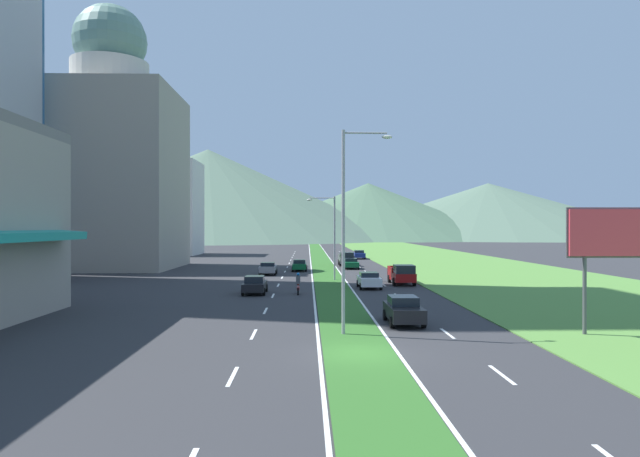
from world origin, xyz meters
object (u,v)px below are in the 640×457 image
(car_0, at_px, (351,263))
(car_4, at_px, (268,268))
(pickup_truck_0, at_px, (346,259))
(street_lamp_mid, at_px, (331,232))
(car_6, at_px, (404,310))
(billboard_roadside, at_px, (623,238))
(street_lamp_near, at_px, (348,219))
(car_1, at_px, (299,265))
(motorcycle_rider, at_px, (298,285))
(car_3, at_px, (359,254))
(car_5, at_px, (369,280))
(car_2, at_px, (255,285))
(pickup_truck_1, at_px, (402,274))

(car_0, height_order, car_4, car_4)
(car_0, distance_m, pickup_truck_0, 5.96)
(street_lamp_mid, distance_m, car_6, 27.09)
(street_lamp_mid, xyz_separation_m, billboard_roadside, (13.86, -30.25, -0.08))
(street_lamp_near, distance_m, street_lamp_mid, 29.86)
(car_0, height_order, car_1, car_1)
(motorcycle_rider, bearing_deg, billboard_roadside, -136.78)
(street_lamp_mid, bearing_deg, billboard_roadside, -65.38)
(car_1, height_order, car_3, car_3)
(car_1, xyz_separation_m, car_5, (6.70, -20.51, 0.01))
(car_3, relative_size, pickup_truck_0, 0.85)
(car_4, bearing_deg, car_6, -163.17)
(billboard_roadside, distance_m, car_0, 48.10)
(billboard_roadside, xyz_separation_m, car_4, (-21.04, 37.49, -4.29))
(street_lamp_near, bearing_deg, car_0, 85.34)
(billboard_roadside, bearing_deg, car_4, 119.31)
(car_5, distance_m, pickup_truck_0, 30.01)
(street_lamp_mid, height_order, motorcycle_rider, street_lamp_mid)
(car_2, bearing_deg, car_3, -14.81)
(pickup_truck_0, bearing_deg, car_4, -34.19)
(street_lamp_mid, xyz_separation_m, motorcycle_rider, (-3.30, -11.98, -4.38))
(car_1, bearing_deg, motorcycle_rider, -179.45)
(car_6, distance_m, pickup_truck_0, 49.01)
(pickup_truck_1, bearing_deg, street_lamp_mid, -123.29)
(billboard_roadside, relative_size, car_0, 1.49)
(car_2, xyz_separation_m, motorcycle_rider, (3.67, -0.37, -0.02))
(pickup_truck_0, relative_size, pickup_truck_1, 1.00)
(car_5, height_order, pickup_truck_0, pickup_truck_0)
(street_lamp_mid, distance_m, car_3, 40.61)
(car_0, relative_size, car_6, 1.03)
(car_1, distance_m, car_2, 24.78)
(pickup_truck_1, bearing_deg, car_1, -149.37)
(car_0, height_order, pickup_truck_1, pickup_truck_1)
(car_4, relative_size, car_6, 0.95)
(car_1, height_order, car_5, car_1)
(car_3, relative_size, car_6, 1.06)
(car_2, relative_size, pickup_truck_1, 0.81)
(car_5, bearing_deg, car_0, 179.51)
(car_4, bearing_deg, car_2, -179.36)
(billboard_roadside, relative_size, car_1, 1.40)
(pickup_truck_1, bearing_deg, car_0, -170.84)
(car_2, bearing_deg, car_4, 0.64)
(car_0, bearing_deg, pickup_truck_0, -177.97)
(street_lamp_near, distance_m, car_5, 23.16)
(car_2, bearing_deg, street_lamp_near, -160.24)
(car_0, height_order, motorcycle_rider, motorcycle_rider)
(car_0, relative_size, car_5, 0.98)
(car_2, bearing_deg, pickup_truck_1, -62.29)
(billboard_roadside, relative_size, pickup_truck_0, 1.23)
(car_1, relative_size, pickup_truck_0, 0.88)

